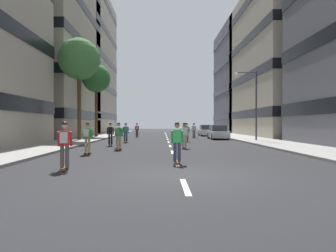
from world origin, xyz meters
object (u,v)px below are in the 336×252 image
(skater_4, at_px, (184,134))
(skater_5, at_px, (110,133))
(parked_car_near, at_px, (218,133))
(parked_car_mid, at_px, (206,131))
(street_tree_mid, at_px, (96,79))
(skater_2, at_px, (87,136))
(street_tree_near, at_px, (79,60))
(skater_9, at_px, (194,129))
(skater_7, at_px, (64,142))
(skater_1, at_px, (118,134))
(skater_11, at_px, (137,129))
(skater_10, at_px, (187,131))
(skater_3, at_px, (177,141))
(skater_0, at_px, (184,129))
(streetlamp_right, at_px, (252,98))
(skater_6, at_px, (126,131))
(skater_8, at_px, (119,134))

(skater_4, xyz_separation_m, skater_5, (-5.46, 2.42, 0.00))
(parked_car_near, bearing_deg, parked_car_mid, 90.00)
(street_tree_mid, relative_size, skater_2, 4.98)
(parked_car_near, distance_m, skater_4, 13.34)
(street_tree_near, bearing_deg, skater_9, 28.62)
(skater_7, xyz_separation_m, skater_9, (7.43, 25.54, 0.00))
(skater_1, distance_m, skater_11, 17.31)
(parked_car_near, relative_size, skater_10, 2.47)
(parked_car_near, bearing_deg, skater_7, -113.53)
(street_tree_mid, relative_size, skater_3, 4.98)
(skater_2, xyz_separation_m, skater_7, (0.55, -5.76, 0.00))
(parked_car_near, distance_m, skater_1, 15.11)
(street_tree_near, height_order, skater_2, street_tree_near)
(skater_0, xyz_separation_m, skater_4, (-1.40, -18.77, 0.00))
(streetlamp_right, height_order, skater_3, streetlamp_right)
(skater_1, relative_size, skater_3, 1.00)
(skater_1, bearing_deg, street_tree_near, 120.12)
(parked_car_near, relative_size, street_tree_near, 0.44)
(skater_4, relative_size, skater_6, 1.00)
(skater_4, height_order, skater_9, same)
(skater_7, height_order, skater_10, same)
(skater_3, relative_size, skater_5, 1.00)
(skater_8, bearing_deg, skater_10, 59.92)
(skater_8, relative_size, skater_10, 1.00)
(parked_car_mid, height_order, skater_1, skater_1)
(skater_0, height_order, skater_5, same)
(parked_car_near, distance_m, skater_10, 6.17)
(skater_0, height_order, skater_7, same)
(street_tree_mid, xyz_separation_m, skater_3, (8.73, -25.18, -6.22))
(parked_car_near, height_order, street_tree_near, street_tree_near)
(skater_9, bearing_deg, skater_0, 106.66)
(skater_3, xyz_separation_m, skater_4, (0.89, 8.12, 0.00))
(street_tree_near, distance_m, skater_7, 20.75)
(skater_1, relative_size, skater_8, 1.00)
(skater_9, bearing_deg, skater_7, -106.22)
(skater_0, relative_size, skater_10, 1.00)
(street_tree_near, height_order, skater_1, street_tree_near)
(parked_car_near, height_order, skater_3, skater_3)
(skater_6, xyz_separation_m, skater_7, (-0.33, -16.44, 0.00))
(skater_4, xyz_separation_m, skater_8, (-4.34, -1.18, 0.03))
(parked_car_near, height_order, skater_5, skater_5)
(parked_car_mid, height_order, street_tree_mid, street_tree_mid)
(street_tree_mid, height_order, skater_9, street_tree_mid)
(skater_5, relative_size, skater_6, 1.00)
(parked_car_mid, xyz_separation_m, skater_8, (-8.95, -22.68, 0.32))
(skater_8, bearing_deg, skater_4, 15.26)
(parked_car_near, xyz_separation_m, skater_8, (-8.95, -13.70, 0.32))
(streetlamp_right, relative_size, skater_8, 3.65)
(skater_2, xyz_separation_m, skater_8, (1.32, 2.88, 0.00))
(parked_car_near, bearing_deg, skater_9, 125.61)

